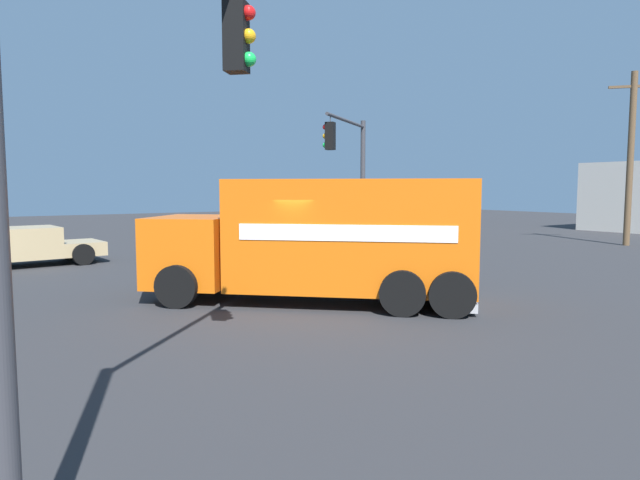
# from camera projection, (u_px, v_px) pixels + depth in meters

# --- Properties ---
(ground_plane) EXTENTS (100.00, 100.00, 0.00)m
(ground_plane) POSITION_uv_depth(u_px,v_px,m) (306.00, 300.00, 13.75)
(ground_plane) COLOR #2B2B2D
(delivery_truck) EXTENTS (7.14, 7.38, 2.96)m
(delivery_truck) POSITION_uv_depth(u_px,v_px,m) (323.00, 239.00, 13.43)
(delivery_truck) COLOR orange
(delivery_truck) RESTS_ON ground
(traffic_light_primary) EXTENTS (2.71, 3.72, 5.53)m
(traffic_light_primary) POSITION_uv_depth(u_px,v_px,m) (352.00, 165.00, 21.75)
(traffic_light_primary) COLOR #38383D
(traffic_light_primary) RESTS_ON ground
(traffic_light_secondary) EXTENTS (3.67, 3.60, 5.80)m
(traffic_light_secondary) POSITION_uv_depth(u_px,v_px,m) (127.00, 60.00, 4.86)
(traffic_light_secondary) COLOR #38383D
(traffic_light_secondary) RESTS_ON ground
(pickup_tan) EXTENTS (2.60, 5.35, 1.38)m
(pickup_tan) POSITION_uv_depth(u_px,v_px,m) (26.00, 246.00, 19.73)
(pickup_tan) COLOR tan
(pickup_tan) RESTS_ON ground
(utility_pole) EXTENTS (1.74, 1.53, 8.23)m
(utility_pole) POSITION_uv_depth(u_px,v_px,m) (630.00, 157.00, 26.52)
(utility_pole) COLOR brown
(utility_pole) RESTS_ON ground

